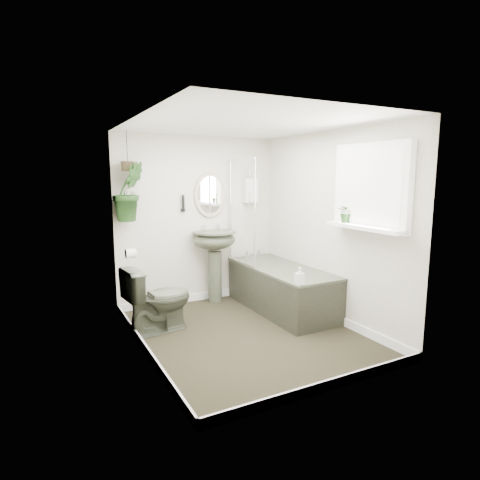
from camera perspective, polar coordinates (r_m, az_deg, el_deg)
name	(u,v)px	position (r m, az deg, el deg)	size (l,w,h in m)	color
floor	(246,334)	(4.66, 0.88, -13.25)	(2.30, 2.80, 0.02)	#292919
ceiling	(247,123)	(4.34, 0.96, 16.37)	(2.30, 2.80, 0.02)	white
wall_back	(198,220)	(5.62, -5.98, 2.83)	(2.30, 0.02, 2.30)	silver
wall_front	(333,256)	(3.20, 13.08, -2.19)	(2.30, 0.02, 2.30)	silver
wall_left	(140,241)	(3.94, -14.09, -0.13)	(0.02, 2.80, 2.30)	silver
wall_right	(330,227)	(5.00, 12.67, 1.87)	(0.02, 2.80, 2.30)	silver
skirting	(246,329)	(4.64, 0.88, -12.56)	(2.30, 2.80, 0.10)	white
bathtub	(281,288)	(5.36, 5.90, -6.88)	(0.72, 1.72, 0.58)	#3F4535
bath_screen	(242,212)	(5.42, 0.28, 4.03)	(0.04, 0.72, 1.40)	silver
shower_box	(251,190)	(5.87, 1.54, 7.06)	(0.20, 0.10, 0.35)	white
oval_mirror	(210,195)	(5.62, -4.26, 6.43)	(0.46, 0.03, 0.62)	#BEA78F
wall_sconce	(183,203)	(5.47, -8.07, 5.24)	(0.04, 0.04, 0.22)	black
toilet_roll_holder	(131,254)	(4.66, -15.30, -1.86)	(0.11, 0.11, 0.11)	white
window_recess	(371,187)	(4.41, 18.12, 7.21)	(0.08, 1.00, 0.90)	white
window_sill	(364,227)	(4.39, 17.21, 1.74)	(0.18, 1.00, 0.04)	white
window_blinds	(368,187)	(4.37, 17.71, 7.21)	(0.01, 0.86, 0.76)	white
toilet	(158,299)	(4.69, -11.57, -8.18)	(0.43, 0.75, 0.77)	#3F4535
pedestal_sink	(215,266)	(5.63, -3.59, -3.76)	(0.60, 0.51, 1.02)	#3F4535
sill_plant	(347,212)	(4.61, 14.93, 3.88)	(0.21, 0.18, 0.23)	black
hanging_plant	(129,192)	(5.15, -15.53, 6.66)	(0.40, 0.32, 0.73)	black
soap_bottle	(300,276)	(4.47, 8.47, -5.06)	(0.09, 0.09, 0.19)	black
hanging_pot	(128,166)	(5.15, -15.68, 10.05)	(0.16, 0.16, 0.12)	#3B311D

